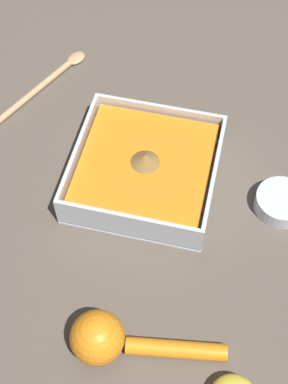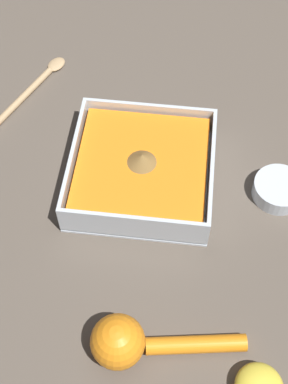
{
  "view_description": "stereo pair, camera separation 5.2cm",
  "coord_description": "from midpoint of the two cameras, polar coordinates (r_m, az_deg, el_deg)",
  "views": [
    {
      "loc": [
        0.13,
        -0.47,
        0.72
      ],
      "look_at": [
        0.03,
        -0.02,
        0.03
      ],
      "focal_mm": 50.0,
      "sensor_mm": 36.0,
      "label": 1
    },
    {
      "loc": [
        0.08,
        -0.47,
        0.72
      ],
      "look_at": [
        0.03,
        -0.02,
        0.03
      ],
      "focal_mm": 50.0,
      "sensor_mm": 36.0,
      "label": 2
    }
  ],
  "objects": [
    {
      "name": "ground_plane",
      "position": [
        0.86,
        -3.24,
        0.31
      ],
      "size": [
        4.0,
        4.0,
        0.0
      ],
      "primitive_type": "plane",
      "color": "brown"
    },
    {
      "name": "spice_bowl",
      "position": [
        0.86,
        12.5,
        0.16
      ],
      "size": [
        0.08,
        0.08,
        0.03
      ],
      "color": "silver",
      "rests_on": "ground_plane"
    },
    {
      "name": "lemon_squeezer",
      "position": [
        0.72,
        -3.55,
        -15.8
      ],
      "size": [
        0.21,
        0.07,
        0.07
      ],
      "rotation": [
        0.0,
        0.0,
        3.3
      ],
      "color": "orange",
      "rests_on": "ground_plane"
    },
    {
      "name": "square_dish",
      "position": [
        0.85,
        -1.97,
        2.22
      ],
      "size": [
        0.22,
        0.22,
        0.07
      ],
      "color": "silver",
      "rests_on": "ground_plane"
    },
    {
      "name": "wooden_spoon",
      "position": [
        1.02,
        -13.53,
        10.43
      ],
      "size": [
        0.11,
        0.21,
        0.01
      ],
      "rotation": [
        0.0,
        0.0,
        1.14
      ],
      "color": "tan",
      "rests_on": "ground_plane"
    }
  ]
}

